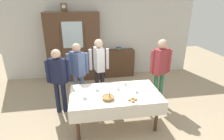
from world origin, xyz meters
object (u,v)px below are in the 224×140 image
object	(u,v)px
spoon_mid_right	(149,90)
dining_table	(115,98)
bread_basket	(108,98)
spoon_back_edge	(90,93)
person_near_right_end	(58,76)
bookshelf_low	(119,63)
spoon_near_left	(144,96)
tea_cup_near_left	(118,88)
tea_cup_far_left	(85,97)
person_behind_table_left	(99,64)
person_beside_shelf	(78,68)
person_by_cabinet	(160,66)
book_stack	(119,49)
wall_cabinet	(74,47)
mantel_clock	(64,7)
pastry_plate	(133,101)
tea_cup_center	(136,91)
tea_cup_front_edge	(125,84)
tea_cup_mid_right	(97,89)

from	to	relation	value
spoon_mid_right	dining_table	bearing A→B (deg)	-175.70
bread_basket	spoon_back_edge	bearing A→B (deg)	136.37
person_near_right_end	bookshelf_low	bearing A→B (deg)	47.99
spoon_near_left	tea_cup_near_left	bearing A→B (deg)	139.97
tea_cup_far_left	person_behind_table_left	distance (m)	1.38
person_beside_shelf	person_by_cabinet	world-z (taller)	person_by_cabinet
book_stack	spoon_mid_right	xyz separation A→B (m)	(0.14, -2.59, -0.24)
person_near_right_end	person_by_cabinet	xyz separation A→B (m)	(2.41, 0.01, 0.09)
wall_cabinet	dining_table	bearing A→B (deg)	-70.84
mantel_clock	bookshelf_low	xyz separation A→B (m)	(1.69, 0.05, -1.85)
bookshelf_low	spoon_back_edge	distance (m)	2.77
bread_basket	pastry_plate	xyz separation A→B (m)	(0.45, -0.14, -0.02)
spoon_back_edge	spoon_mid_right	distance (m)	1.24
mantel_clock	person_behind_table_left	bearing A→B (deg)	-57.62
wall_cabinet	spoon_mid_right	size ratio (longest dim) A/B	18.46
book_stack	tea_cup_center	distance (m)	2.66
dining_table	spoon_near_left	bearing A→B (deg)	-20.62
bread_basket	person_behind_table_left	xyz separation A→B (m)	(-0.04, 1.39, 0.21)
tea_cup_front_edge	person_beside_shelf	world-z (taller)	person_beside_shelf
wall_cabinet	tea_cup_far_left	bearing A→B (deg)	-84.11
wall_cabinet	spoon_mid_right	world-z (taller)	wall_cabinet
dining_table	bookshelf_low	size ratio (longest dim) A/B	1.80
tea_cup_front_edge	tea_cup_near_left	world-z (taller)	same
wall_cabinet	tea_cup_mid_right	bearing A→B (deg)	-77.23
book_stack	dining_table	bearing A→B (deg)	-102.71
mantel_clock	spoon_mid_right	size ratio (longest dim) A/B	2.02
mantel_clock	pastry_plate	size ratio (longest dim) A/B	0.86
person_near_right_end	person_by_cabinet	size ratio (longest dim) A/B	0.92
tea_cup_front_edge	person_behind_table_left	world-z (taller)	person_behind_table_left
tea_cup_far_left	person_near_right_end	xyz separation A→B (m)	(-0.56, 0.77, 0.16)
dining_table	tea_cup_near_left	distance (m)	0.23
tea_cup_front_edge	bread_basket	size ratio (longest dim) A/B	0.54
bookshelf_low	tea_cup_near_left	xyz separation A→B (m)	(-0.51, -2.46, 0.30)
tea_cup_front_edge	spoon_mid_right	size ratio (longest dim) A/B	1.09
dining_table	tea_cup_far_left	bearing A→B (deg)	-170.65
spoon_back_edge	person_beside_shelf	xyz separation A→B (m)	(-0.26, 0.91, 0.21)
person_beside_shelf	dining_table	bearing A→B (deg)	-53.50
bookshelf_low	person_by_cabinet	xyz separation A→B (m)	(0.63, -1.97, 0.56)
wall_cabinet	person_near_right_end	xyz separation A→B (m)	(-0.28, -1.92, -0.16)
dining_table	spoon_near_left	distance (m)	0.58
tea_cup_center	spoon_back_edge	distance (m)	0.94
dining_table	wall_cabinet	size ratio (longest dim) A/B	0.84
mantel_clock	person_by_cabinet	size ratio (longest dim) A/B	0.14
mantel_clock	tea_cup_near_left	bearing A→B (deg)	-63.94
person_near_right_end	mantel_clock	bearing A→B (deg)	87.47
wall_cabinet	spoon_back_edge	size ratio (longest dim) A/B	18.46
pastry_plate	tea_cup_front_edge	bearing A→B (deg)	88.75
tea_cup_mid_right	person_beside_shelf	bearing A→B (deg)	115.83
book_stack	tea_cup_near_left	world-z (taller)	book_stack
mantel_clock	tea_cup_near_left	distance (m)	3.10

